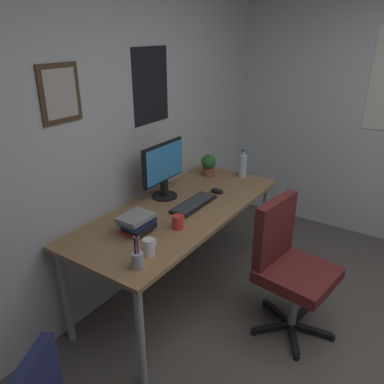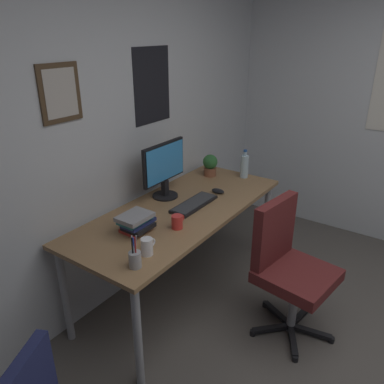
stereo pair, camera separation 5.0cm
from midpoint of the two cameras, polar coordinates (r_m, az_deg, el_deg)
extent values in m
cube|color=silver|center=(2.71, -14.13, 8.28)|extent=(4.40, 0.08, 2.60)
cube|color=#4C3823|center=(2.42, -19.82, 13.73)|extent=(0.28, 0.02, 0.34)
cube|color=beige|center=(2.41, -19.65, 13.72)|extent=(0.22, 0.00, 0.28)
cube|color=black|center=(2.99, -6.70, 15.53)|extent=(0.40, 0.01, 0.56)
cube|color=#936D47|center=(2.82, -2.20, -2.63)|extent=(1.83, 0.76, 0.03)
cylinder|color=#9EA0A5|center=(2.33, -8.37, -20.85)|extent=(0.05, 0.05, 0.72)
cylinder|color=#9EA0A5|center=(3.52, 10.39, -4.30)|extent=(0.05, 0.05, 0.72)
cylinder|color=#9EA0A5|center=(2.71, -18.94, -14.68)|extent=(0.05, 0.05, 0.72)
cylinder|color=#9EA0A5|center=(3.78, 1.51, -1.85)|extent=(0.05, 0.05, 0.72)
cube|color=#591E1E|center=(2.68, 15.03, -11.88)|extent=(0.52, 0.52, 0.08)
cube|color=#591E1E|center=(2.62, 11.78, -5.61)|extent=(0.43, 0.13, 0.45)
cylinder|color=#9EA0A5|center=(2.83, 14.49, -16.03)|extent=(0.07, 0.07, 0.42)
cube|color=black|center=(3.04, 15.46, -17.23)|extent=(0.28, 0.08, 0.03)
cylinder|color=black|center=(3.15, 16.66, -16.09)|extent=(0.05, 0.05, 0.04)
cube|color=black|center=(3.02, 12.24, -17.25)|extent=(0.16, 0.27, 0.03)
cylinder|color=black|center=(3.11, 10.45, -16.09)|extent=(0.05, 0.05, 0.04)
cube|color=black|center=(2.90, 11.49, -19.25)|extent=(0.23, 0.22, 0.03)
cylinder|color=black|center=(2.86, 8.72, -20.02)|extent=(0.05, 0.05, 0.04)
cube|color=black|center=(2.84, 14.51, -20.55)|extent=(0.27, 0.17, 0.03)
cylinder|color=black|center=(2.76, 14.88, -22.78)|extent=(0.05, 0.05, 0.04)
cube|color=black|center=(2.94, 16.96, -19.19)|extent=(0.09, 0.28, 0.03)
cylinder|color=black|center=(2.95, 19.77, -19.88)|extent=(0.05, 0.05, 0.04)
cylinder|color=black|center=(3.00, -4.62, -0.58)|extent=(0.20, 0.20, 0.01)
cube|color=black|center=(2.97, -4.66, 0.61)|extent=(0.05, 0.04, 0.12)
cube|color=black|center=(2.90, -4.87, 4.46)|extent=(0.46, 0.02, 0.30)
cube|color=#338CD8|center=(2.89, -4.56, 4.39)|extent=(0.43, 0.00, 0.27)
cube|color=black|center=(2.84, -0.23, -1.82)|extent=(0.43, 0.15, 0.02)
cube|color=#38383A|center=(2.84, -0.23, -1.58)|extent=(0.41, 0.13, 0.00)
ellipsoid|color=black|center=(3.06, 3.31, 0.18)|extent=(0.06, 0.11, 0.04)
cylinder|color=silver|center=(3.39, 7.19, 3.86)|extent=(0.07, 0.07, 0.20)
cylinder|color=silver|center=(3.35, 7.30, 5.80)|extent=(0.03, 0.03, 0.04)
cylinder|color=#2659B2|center=(3.34, 7.32, 6.20)|extent=(0.03, 0.03, 0.01)
cylinder|color=red|center=(2.52, -2.70, -4.52)|extent=(0.08, 0.08, 0.09)
torus|color=red|center=(2.55, -2.04, -4.00)|extent=(0.05, 0.01, 0.05)
cylinder|color=white|center=(2.24, -7.13, -8.21)|extent=(0.07, 0.07, 0.10)
torus|color=white|center=(2.27, -6.36, -7.59)|extent=(0.05, 0.01, 0.05)
cylinder|color=brown|center=(3.42, 2.04, 3.09)|extent=(0.11, 0.11, 0.07)
sphere|color=#2D6B33|center=(3.39, 2.07, 4.56)|extent=(0.13, 0.13, 0.13)
ellipsoid|color=#287A38|center=(3.38, 1.41, 4.50)|extent=(0.07, 0.08, 0.02)
ellipsoid|color=#287A38|center=(3.42, 1.97, 4.92)|extent=(0.07, 0.08, 0.02)
ellipsoid|color=#287A38|center=(3.35, 2.27, 4.30)|extent=(0.08, 0.07, 0.02)
cylinder|color=#9EA0A5|center=(2.15, -8.84, -10.10)|extent=(0.07, 0.07, 0.09)
cylinder|color=#263FBF|center=(2.10, -9.05, -8.39)|extent=(0.01, 0.01, 0.13)
cylinder|color=red|center=(2.10, -8.79, -8.37)|extent=(0.01, 0.01, 0.13)
cylinder|color=black|center=(2.10, -9.25, -8.44)|extent=(0.01, 0.01, 0.13)
cylinder|color=#9EA0A5|center=(2.11, -8.79, -8.10)|extent=(0.01, 0.03, 0.14)
cylinder|color=#9EA0A5|center=(2.10, -9.09, -8.29)|extent=(0.01, 0.02, 0.14)
cube|color=#B22D28|center=(2.53, -8.79, -5.50)|extent=(0.18, 0.14, 0.02)
cube|color=black|center=(2.50, -8.49, -5.20)|extent=(0.18, 0.16, 0.03)
cube|color=navy|center=(2.49, -8.49, -4.62)|extent=(0.22, 0.12, 0.02)
cube|color=#26727A|center=(2.47, -8.98, -4.19)|extent=(0.21, 0.14, 0.03)
cube|color=gray|center=(2.45, -9.03, -3.78)|extent=(0.21, 0.17, 0.03)
camera|label=1|loc=(0.03, -90.53, -0.23)|focal=35.56mm
camera|label=2|loc=(0.03, 89.47, 0.23)|focal=35.56mm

